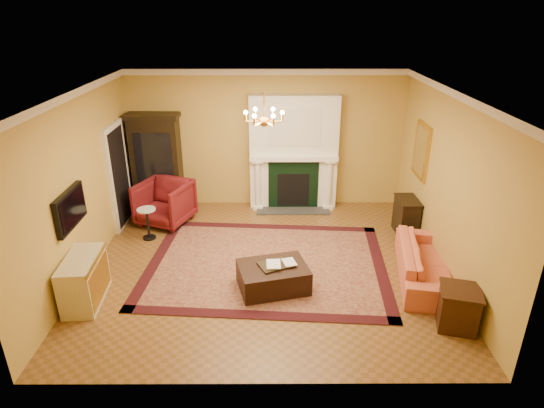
{
  "coord_description": "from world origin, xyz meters",
  "views": [
    {
      "loc": [
        0.1,
        -6.9,
        4.18
      ],
      "look_at": [
        0.12,
        0.3,
        1.03
      ],
      "focal_mm": 30.0,
      "sensor_mm": 36.0,
      "label": 1
    }
  ],
  "objects_px": {
    "commode": "(84,280)",
    "leather_ottoman": "(273,277)",
    "china_cabinet": "(157,165)",
    "pedestal_table": "(148,221)",
    "wingback_armchair": "(164,201)",
    "coral_sofa": "(426,257)",
    "console_table": "(406,217)",
    "end_table": "(458,309)"
  },
  "relations": [
    {
      "from": "wingback_armchair",
      "to": "commode",
      "type": "distance_m",
      "value": 2.83
    },
    {
      "from": "commode",
      "to": "coral_sofa",
      "type": "bearing_deg",
      "value": 2.57
    },
    {
      "from": "pedestal_table",
      "to": "commode",
      "type": "relative_size",
      "value": 0.63
    },
    {
      "from": "wingback_armchair",
      "to": "console_table",
      "type": "xyz_separation_m",
      "value": [
        4.87,
        -0.48,
        -0.15
      ]
    },
    {
      "from": "pedestal_table",
      "to": "wingback_armchair",
      "type": "bearing_deg",
      "value": 75.29
    },
    {
      "from": "wingback_armchair",
      "to": "leather_ottoman",
      "type": "distance_m",
      "value": 3.31
    },
    {
      "from": "china_cabinet",
      "to": "commode",
      "type": "distance_m",
      "value": 3.62
    },
    {
      "from": "coral_sofa",
      "to": "leather_ottoman",
      "type": "distance_m",
      "value": 2.53
    },
    {
      "from": "wingback_armchair",
      "to": "console_table",
      "type": "height_order",
      "value": "wingback_armchair"
    },
    {
      "from": "wingback_armchair",
      "to": "pedestal_table",
      "type": "bearing_deg",
      "value": -83.31
    },
    {
      "from": "commode",
      "to": "leather_ottoman",
      "type": "bearing_deg",
      "value": 2.49
    },
    {
      "from": "china_cabinet",
      "to": "commode",
      "type": "relative_size",
      "value": 2.03
    },
    {
      "from": "console_table",
      "to": "commode",
      "type": "bearing_deg",
      "value": -158.41
    },
    {
      "from": "wingback_armchair",
      "to": "commode",
      "type": "height_order",
      "value": "wingback_armchair"
    },
    {
      "from": "china_cabinet",
      "to": "pedestal_table",
      "type": "xyz_separation_m",
      "value": [
        0.09,
        -1.5,
        -0.65
      ]
    },
    {
      "from": "china_cabinet",
      "to": "end_table",
      "type": "xyz_separation_m",
      "value": [
        5.09,
        -4.17,
        -0.73
      ]
    },
    {
      "from": "pedestal_table",
      "to": "end_table",
      "type": "bearing_deg",
      "value": -28.15
    },
    {
      "from": "pedestal_table",
      "to": "coral_sofa",
      "type": "xyz_separation_m",
      "value": [
        4.92,
        -1.43,
        0.03
      ]
    },
    {
      "from": "pedestal_table",
      "to": "leather_ottoman",
      "type": "distance_m",
      "value": 2.97
    },
    {
      "from": "commode",
      "to": "console_table",
      "type": "bearing_deg",
      "value": 18.43
    },
    {
      "from": "console_table",
      "to": "coral_sofa",
      "type": "bearing_deg",
      "value": -95.54
    },
    {
      "from": "pedestal_table",
      "to": "coral_sofa",
      "type": "relative_size",
      "value": 0.31
    },
    {
      "from": "wingback_armchair",
      "to": "coral_sofa",
      "type": "bearing_deg",
      "value": -2.88
    },
    {
      "from": "china_cabinet",
      "to": "wingback_armchair",
      "type": "bearing_deg",
      "value": -69.66
    },
    {
      "from": "end_table",
      "to": "console_table",
      "type": "relative_size",
      "value": 0.83
    },
    {
      "from": "commode",
      "to": "end_table",
      "type": "bearing_deg",
      "value": -10.5
    },
    {
      "from": "china_cabinet",
      "to": "end_table",
      "type": "distance_m",
      "value": 6.62
    },
    {
      "from": "commode",
      "to": "end_table",
      "type": "xyz_separation_m",
      "value": [
        5.45,
        -0.63,
        -0.08
      ]
    },
    {
      "from": "china_cabinet",
      "to": "end_table",
      "type": "height_order",
      "value": "china_cabinet"
    },
    {
      "from": "end_table",
      "to": "console_table",
      "type": "xyz_separation_m",
      "value": [
        0.06,
        2.89,
        0.06
      ]
    },
    {
      "from": "china_cabinet",
      "to": "leather_ottoman",
      "type": "height_order",
      "value": "china_cabinet"
    },
    {
      "from": "pedestal_table",
      "to": "commode",
      "type": "xyz_separation_m",
      "value": [
        -0.46,
        -2.05,
        0.01
      ]
    },
    {
      "from": "commode",
      "to": "end_table",
      "type": "distance_m",
      "value": 5.49
    },
    {
      "from": "end_table",
      "to": "leather_ottoman",
      "type": "relative_size",
      "value": 0.55
    },
    {
      "from": "end_table",
      "to": "console_table",
      "type": "distance_m",
      "value": 2.9
    },
    {
      "from": "coral_sofa",
      "to": "end_table",
      "type": "xyz_separation_m",
      "value": [
        0.08,
        -1.24,
        -0.1
      ]
    },
    {
      "from": "china_cabinet",
      "to": "coral_sofa",
      "type": "bearing_deg",
      "value": -29.1
    },
    {
      "from": "console_table",
      "to": "leather_ottoman",
      "type": "bearing_deg",
      "value": -144.45
    },
    {
      "from": "end_table",
      "to": "leather_ottoman",
      "type": "height_order",
      "value": "end_table"
    },
    {
      "from": "coral_sofa",
      "to": "console_table",
      "type": "distance_m",
      "value": 1.66
    },
    {
      "from": "wingback_armchair",
      "to": "commode",
      "type": "relative_size",
      "value": 1.0
    },
    {
      "from": "console_table",
      "to": "pedestal_table",
      "type": "bearing_deg",
      "value": -178.28
    }
  ]
}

